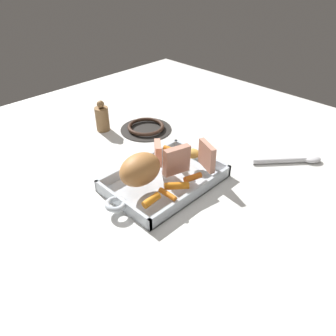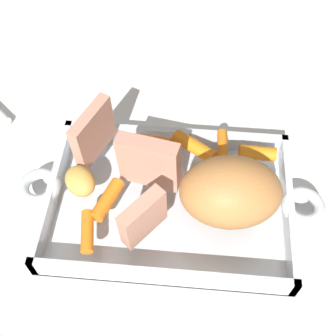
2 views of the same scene
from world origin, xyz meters
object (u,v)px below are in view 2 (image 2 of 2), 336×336
Objects in this scene: roast_slice_thin at (143,218)px; baby_carrot_southwest at (87,231)px; pork_roast at (231,192)px; baby_carrot_northeast at (108,200)px; baby_carrot_center_right at (194,146)px; roasting_dish at (169,202)px; roast_slice_outer at (93,133)px; potato_golden_large at (80,180)px; roast_slice_thick at (149,162)px; baby_carrot_northwest at (152,141)px; baby_carrot_center_left at (257,153)px; baby_carrot_short at (223,146)px.

roast_slice_thin is 0.08m from baby_carrot_southwest.
baby_carrot_northeast is at bearing 1.74° from pork_roast.
roasting_dish is at bearing 68.44° from baby_carrot_center_right.
roast_slice_outer reaches higher than potato_golden_large.
roasting_dish is 5.17× the size of roast_slice_thick.
baby_carrot_center_left reaches higher than baby_carrot_northwest.
pork_roast is 2.56× the size of potato_golden_large.
baby_carrot_northwest is 0.90× the size of baby_carrot_northeast.
baby_carrot_southwest is (0.07, 0.15, -0.00)m from baby_carrot_northwest.
baby_carrot_center_left is 0.25m from potato_golden_large.
pork_roast is 1.97× the size of roast_slice_thin.
potato_golden_large is (0.12, -0.00, 0.04)m from roasting_dish.
baby_carrot_short is 0.21m from potato_golden_large.
pork_roast reaches higher than baby_carrot_short.
baby_carrot_short is 0.04m from baby_carrot_center_right.
baby_carrot_northeast is (0.05, -0.04, -0.02)m from roast_slice_thin.
baby_carrot_northwest is at bearing -168.73° from roast_slice_outer.
baby_carrot_southwest is (0.13, 0.15, -0.00)m from baby_carrot_center_right.
roasting_dish is 0.11m from baby_carrot_short.
roast_slice_outer is at bearing -55.63° from roast_slice_thin.
roast_slice_outer reaches higher than roast_slice_thin.
baby_carrot_center_right is at bearing -136.32° from roast_slice_thick.
roast_slice_thick reaches higher than baby_carrot_northwest.
roast_slice_thick is 0.12m from baby_carrot_southwest.
roast_slice_outer is 0.09m from roast_slice_thick.
pork_roast is 2.34× the size of baby_carrot_short.
potato_golden_large reaches higher than baby_carrot_northwest.
baby_carrot_center_right is (0.05, -0.09, -0.03)m from pork_roast.
roast_slice_outer is 0.07m from potato_golden_large.
roast_slice_thin is at bearing 66.54° from baby_carrot_center_right.
baby_carrot_northwest is at bearing -3.36° from baby_carrot_center_left.
roast_slice_outer is 0.23m from baby_carrot_center_left.
potato_golden_large is (0.09, 0.08, 0.01)m from baby_carrot_northwest.
roast_slice_thin is (0.11, 0.04, -0.01)m from pork_roast.
baby_carrot_center_left is (-0.15, 0.01, 0.00)m from baby_carrot_northwest.
roasting_dish is 0.08m from roast_slice_thick.
roast_slice_thick is (0.03, -0.02, 0.07)m from roasting_dish.
roast_slice_outer is at bearing -98.73° from potato_golden_large.
potato_golden_large is at bearing -32.71° from roast_slice_thin.
baby_carrot_center_left is (-0.23, -0.01, -0.03)m from roast_slice_outer.
roast_slice_thin is at bearing 90.41° from roast_slice_thick.
roast_slice_thin is at bearing 41.04° from baby_carrot_center_left.
roasting_dish is 7.58× the size of baby_carrot_southwest.
baby_carrot_southwest is (0.07, 0.09, -0.03)m from roast_slice_thick.
baby_carrot_center_left is at bearing 168.54° from baby_carrot_short.
roast_slice_thick reaches higher than baby_carrot_center_right.
pork_roast is 2.31× the size of baby_carrot_northwest.
roast_slice_thin is 0.11m from potato_golden_large.
potato_golden_large reaches higher than baby_carrot_northeast.
pork_roast reaches higher than potato_golden_large.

